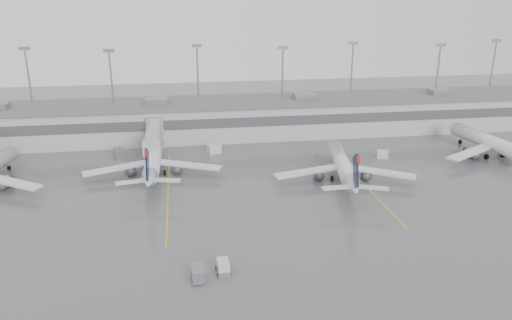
{
  "coord_description": "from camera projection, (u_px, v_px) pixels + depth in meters",
  "views": [
    {
      "loc": [
        -14.53,
        -57.66,
        33.6
      ],
      "look_at": [
        -1.98,
        24.0,
        5.0
      ],
      "focal_mm": 35.0,
      "sensor_mm": 36.0,
      "label": 1
    }
  ],
  "objects": [
    {
      "name": "ground",
      "position": [
        298.0,
        252.0,
        66.93
      ],
      "size": [
        260.0,
        260.0,
        0.0
      ],
      "primitive_type": "plane",
      "color": "#565658",
      "rests_on": "ground"
    },
    {
      "name": "terminal",
      "position": [
        243.0,
        117.0,
        119.72
      ],
      "size": [
        152.0,
        17.0,
        9.45
      ],
      "color": "#B4B4AF",
      "rests_on": "ground"
    },
    {
      "name": "light_masts",
      "position": [
        239.0,
        80.0,
        122.54
      ],
      "size": [
        142.4,
        8.0,
        20.6
      ],
      "color": "gray",
      "rests_on": "ground"
    },
    {
      "name": "jet_bridge_right",
      "position": [
        154.0,
        136.0,
        105.43
      ],
      "size": [
        4.0,
        17.2,
        7.0
      ],
      "color": "gray",
      "rests_on": "ground"
    },
    {
      "name": "stand_markings",
      "position": [
        267.0,
        186.0,
        89.35
      ],
      "size": [
        105.25,
        40.0,
        0.01
      ],
      "color": "#EAAE0D",
      "rests_on": "ground"
    },
    {
      "name": "jet_mid_left",
      "position": [
        153.0,
        160.0,
        93.74
      ],
      "size": [
        25.68,
        28.79,
        9.31
      ],
      "rotation": [
        0.0,
        0.0,
        -0.02
      ],
      "color": "silver",
      "rests_on": "ground"
    },
    {
      "name": "jet_mid_right",
      "position": [
        343.0,
        165.0,
        91.11
      ],
      "size": [
        25.43,
        28.73,
        9.34
      ],
      "rotation": [
        0.0,
        0.0,
        -0.16
      ],
      "color": "silver",
      "rests_on": "ground"
    },
    {
      "name": "jet_far_right",
      "position": [
        495.0,
        144.0,
        103.29
      ],
      "size": [
        26.37,
        29.75,
        9.66
      ],
      "rotation": [
        0.0,
        0.0,
        0.14
      ],
      "color": "silver",
      "rests_on": "ground"
    },
    {
      "name": "baggage_tug",
      "position": [
        223.0,
        268.0,
        61.94
      ],
      "size": [
        1.82,
        2.69,
        1.67
      ],
      "rotation": [
        0.0,
        0.0,
        0.06
      ],
      "color": "silver",
      "rests_on": "ground"
    },
    {
      "name": "baggage_cart",
      "position": [
        198.0,
        274.0,
        60.28
      ],
      "size": [
        1.64,
        2.68,
        1.67
      ],
      "rotation": [
        0.0,
        0.0,
        0.06
      ],
      "color": "slate",
      "rests_on": "ground"
    },
    {
      "name": "gse_uld_b",
      "position": [
        214.0,
        149.0,
        106.68
      ],
      "size": [
        3.19,
        2.64,
        1.94
      ],
      "primitive_type": "cube",
      "rotation": [
        0.0,
        0.0,
        0.34
      ],
      "color": "silver",
      "rests_on": "ground"
    },
    {
      "name": "gse_uld_c",
      "position": [
        383.0,
        154.0,
        103.74
      ],
      "size": [
        2.58,
        2.13,
        1.56
      ],
      "primitive_type": "cube",
      "rotation": [
        0.0,
        0.0,
        -0.34
      ],
      "color": "silver",
      "rests_on": "ground"
    },
    {
      "name": "gse_loader",
      "position": [
        120.0,
        154.0,
        103.12
      ],
      "size": [
        2.86,
        3.78,
        2.11
      ],
      "primitive_type": "cube",
      "rotation": [
        0.0,
        0.0,
        0.25
      ],
      "color": "slate",
      "rests_on": "ground"
    },
    {
      "name": "cone_b",
      "position": [
        145.0,
        170.0,
        96.12
      ],
      "size": [
        0.44,
        0.44,
        0.7
      ],
      "primitive_type": "cone",
      "color": "#F55205",
      "rests_on": "ground"
    },
    {
      "name": "cone_c",
      "position": [
        316.0,
        155.0,
        104.83
      ],
      "size": [
        0.38,
        0.38,
        0.6
      ],
      "primitive_type": "cone",
      "color": "#F55205",
      "rests_on": "ground"
    },
    {
      "name": "cone_d",
      "position": [
        499.0,
        150.0,
        107.9
      ],
      "size": [
        0.42,
        0.42,
        0.66
      ],
      "primitive_type": "cone",
      "color": "#F55205",
      "rests_on": "ground"
    }
  ]
}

